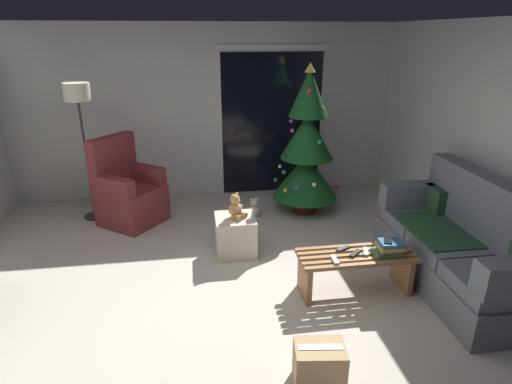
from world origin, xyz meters
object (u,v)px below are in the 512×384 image
Objects in this scene: book_stack at (389,248)px; armchair at (128,193)px; couch at (461,247)px; christmas_tree at (307,150)px; teddy_bear_cream_by_tree at (254,209)px; cardboard_box_taped_mid_floor at (319,366)px; remote_black at (355,254)px; cell_phone at (388,240)px; ottoman at (235,235)px; teddy_bear_honey at (236,208)px; remote_white at (335,260)px; remote_silver at (366,252)px; coffee_table at (355,267)px; floor_lamp at (79,106)px; remote_graphite at (343,248)px.

book_stack is 0.23× the size of armchair.
armchair reaches higher than couch.
christmas_tree reaches higher than couch.
teddy_bear_cream_by_tree is 2.95m from cardboard_box_taped_mid_floor.
remote_black is 1.27m from cardboard_box_taped_mid_floor.
armchair is (-2.32, 1.99, -0.02)m from remote_black.
christmas_tree is 1.78× the size of armchair.
ottoman is at bearing 168.55° from cell_phone.
cell_phone is 0.50× the size of teddy_bear_honey.
teddy_bear_honey is (-0.80, 1.02, 0.14)m from remote_white.
armchair reaches higher than cardboard_box_taped_mid_floor.
armchair is at bearing 140.78° from teddy_bear_honey.
remote_silver reaches higher than teddy_bear_cream_by_tree.
coffee_table is 2.50× the size of ottoman.
remote_silver is (-0.96, 0.03, 0.02)m from couch.
remote_silver is 0.35× the size of ottoman.
cardboard_box_taped_mid_floor is (0.37, -2.00, -0.39)m from teddy_bear_honey.
remote_silver is at bearing 54.87° from cardboard_box_taped_mid_floor.
armchair is at bearing -23.94° from floor_lamp.
teddy_bear_honey is at bearing -135.18° from christmas_tree.
christmas_tree is 1.13× the size of floor_lamp.
remote_white reaches higher than coffee_table.
coffee_table is at bearing -100.69° from remote_black.
christmas_tree is (0.03, 1.99, 0.62)m from coffee_table.
teddy_bear_honey is at bearing 4.78° from remote_black.
cardboard_box_taped_mid_floor is (-0.65, -1.06, -0.25)m from remote_black.
book_stack is (0.29, -0.06, 0.20)m from coffee_table.
armchair reaches higher than teddy_bear_honey.
christmas_tree is at bearing 8.72° from teddy_bear_cream_by_tree.
remote_white is at bearing -97.47° from christmas_tree.
ottoman is at bearing 4.79° from remote_black.
remote_white reaches higher than cardboard_box_taped_mid_floor.
remote_white and remote_graphite have the same top height.
couch is 12.51× the size of remote_silver.
christmas_tree is (0.12, 1.89, 0.47)m from remote_graphite.
armchair is 1.24m from floor_lamp.
book_stack is (0.39, -0.16, 0.06)m from remote_graphite.
remote_silver is at bearing -123.01° from remote_black.
floor_lamp is 4.67× the size of cardboard_box_taped_mid_floor.
christmas_tree reaches higher than coffee_table.
book_stack is at bearing -37.82° from armchair.
teddy_bear_honey reaches higher than coffee_table.
remote_black is 3.75m from floor_lamp.
teddy_bear_cream_by_tree is (-0.80, 1.87, -0.30)m from remote_silver.
cell_phone is at bearing -173.66° from remote_silver.
remote_silver is 0.08× the size of christmas_tree.
armchair reaches higher than remote_white.
book_stack is at bearing -176.91° from couch.
floor_lamp reaches higher than remote_silver.
remote_black is (0.23, 0.09, 0.00)m from remote_white.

